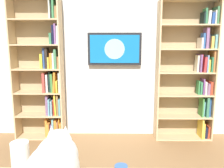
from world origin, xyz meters
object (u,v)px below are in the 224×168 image
(bookshelf_left, at_px, (192,72))
(paper_towel_roll, at_px, (21,160))
(wall_mounted_tv, at_px, (115,49))
(bookshelf_right, at_px, (45,74))

(bookshelf_left, height_order, paper_towel_roll, bookshelf_left)
(wall_mounted_tv, bearing_deg, paper_towel_roll, 76.50)
(bookshelf_left, bearing_deg, paper_towel_roll, 52.51)
(paper_towel_roll, bearing_deg, bookshelf_left, -127.49)
(bookshelf_left, bearing_deg, bookshelf_right, 0.08)
(bookshelf_left, xyz_separation_m, bookshelf_right, (2.31, 0.00, -0.05))
(bookshelf_left, relative_size, paper_towel_roll, 9.50)
(bookshelf_left, distance_m, wall_mounted_tv, 1.26)
(bookshelf_right, xyz_separation_m, paper_towel_roll, (-0.52, 2.32, -0.20))
(bookshelf_left, height_order, bookshelf_right, bookshelf_right)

